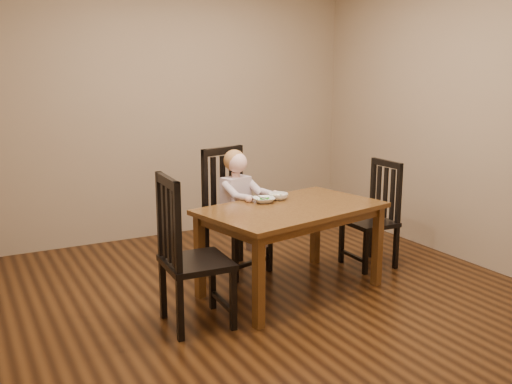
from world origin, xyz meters
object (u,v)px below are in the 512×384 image
chair_left (189,255)px  bowl_veg (278,196)px  chair_child (233,213)px  dining_table (292,216)px  chair_right (374,216)px  toddler (237,198)px  bowl_peas (264,200)px

chair_left → bowl_veg: 1.09m
chair_child → dining_table: bearing=89.9°
chair_child → chair_right: (1.17, -0.47, -0.06)m
dining_table → bowl_veg: bearing=83.8°
toddler → bowl_veg: toddler is taller
chair_child → toddler: (0.01, -0.05, 0.14)m
chair_left → bowl_veg: chair_left is taller
dining_table → bowl_peas: 0.27m
dining_table → toddler: toddler is taller
chair_right → bowl_veg: chair_right is taller
chair_child → chair_left: (-0.76, -0.86, -0.01)m
bowl_veg → dining_table: bearing=-96.2°
dining_table → chair_left: size_ratio=1.45×
bowl_peas → bowl_veg: (0.16, 0.04, 0.00)m
chair_right → toddler: bearing=71.1°
chair_child → bowl_peas: bearing=81.2°
bowl_peas → bowl_veg: bowl_veg is taller
chair_right → bowl_peas: chair_right is taller
bowl_peas → toddler: bearing=95.8°
toddler → bowl_peas: bearing=80.0°
chair_left → bowl_peas: 0.94m
chair_child → chair_left: 1.15m
dining_table → chair_child: chair_child is taller
bowl_peas → dining_table: bearing=-58.4°
chair_child → bowl_veg: size_ratio=6.67×
chair_child → chair_left: bearing=33.0°
chair_right → chair_child: bearing=69.1°
chair_child → bowl_veg: bearing=102.0°
chair_right → bowl_veg: (-0.95, 0.07, 0.27)m
chair_left → chair_right: chair_left is taller
dining_table → bowl_veg: 0.28m
bowl_veg → bowl_peas: bearing=-165.4°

